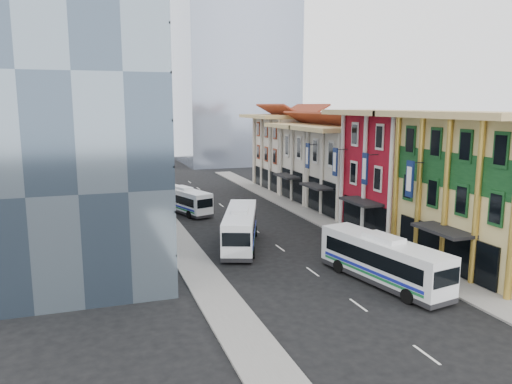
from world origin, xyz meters
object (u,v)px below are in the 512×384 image
object	(u,v)px
bus_left_far	(183,199)
bus_right	(383,259)
office_tower	(74,80)
shophouse_tan	(489,193)
bus_left_near	(240,227)
sedan_right	(423,282)

from	to	relation	value
bus_left_far	bus_right	distance (m)	30.57
bus_left_far	office_tower	bearing A→B (deg)	-147.75
shophouse_tan	bus_right	distance (m)	11.11
bus_left_near	bus_left_far	bearing A→B (deg)	118.18
shophouse_tan	office_tower	world-z (taller)	office_tower
shophouse_tan	bus_left_near	distance (m)	21.32
bus_left_far	sedan_right	xyz separation A→B (m)	(11.00, -31.57, -0.87)
bus_right	bus_left_far	bearing A→B (deg)	96.98
shophouse_tan	bus_left_far	bearing A→B (deg)	124.66
bus_left_near	bus_right	bearing A→B (deg)	-40.86
sedan_right	bus_left_far	bearing A→B (deg)	94.90
bus_left_far	shophouse_tan	bearing A→B (deg)	-74.08
office_tower	sedan_right	world-z (taller)	office_tower
bus_left_near	sedan_right	distance (m)	17.56
shophouse_tan	sedan_right	world-z (taller)	shophouse_tan
sedan_right	bus_right	bearing A→B (deg)	111.59
shophouse_tan	bus_left_far	world-z (taller)	shophouse_tan
bus_left_far	bus_right	size ratio (longest dim) A/B	0.88
office_tower	shophouse_tan	bearing A→B (deg)	-24.30
bus_right	sedan_right	bearing A→B (deg)	-64.72
bus_left_far	sedan_right	bearing A→B (deg)	-89.53
shophouse_tan	bus_right	bearing A→B (deg)	-174.77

